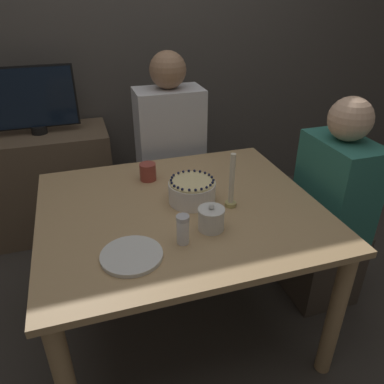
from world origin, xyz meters
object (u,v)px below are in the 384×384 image
Objects in this scene: candle at (232,186)px; person_woman_floral at (329,220)px; tv_monitor at (33,99)px; person_man_blue_shirt at (171,168)px; cake at (192,191)px; sugar_bowl at (211,219)px; sugar_shaker at (183,229)px.

candle is 0.68m from person_woman_floral.
tv_monitor is (-1.45, 1.15, 0.46)m from person_woman_floral.
candle is 0.20× the size of person_man_blue_shirt.
tv_monitor reaches higher than cake.
sugar_bowl is at bearing -135.45° from candle.
sugar_shaker is 0.10× the size of person_woman_floral.
person_man_blue_shirt reaches higher than candle.
person_man_blue_shirt is 1.01m from person_woman_floral.
person_man_blue_shirt is 0.96m from tv_monitor.
cake is at bearing -57.77° from tv_monitor.
sugar_shaker is 0.48× the size of candle.
cake is 1.77× the size of sugar_shaker.
person_woman_floral reaches higher than candle.
cake is 0.32m from sugar_shaker.
person_woman_floral reaches higher than sugar_shaker.
person_woman_floral is (0.75, -0.04, -0.27)m from cake.
person_man_blue_shirt is at bearing 83.66° from cake.
sugar_shaker is 1.52m from tv_monitor.
person_man_blue_shirt is (-0.08, 0.79, -0.26)m from candle.
sugar_bowl is at bearing 104.28° from person_woman_floral.
cake is 0.80m from person_woman_floral.
person_woman_floral is (0.60, 0.05, -0.32)m from candle.
tv_monitor is (-0.70, 1.34, 0.19)m from sugar_bowl.
person_man_blue_shirt is at bearing 78.29° from sugar_shaker.
candle is at bearing 35.33° from sugar_shaker.
person_woman_floral is (0.74, 0.19, -0.27)m from sugar_bowl.
person_man_blue_shirt is at bearing 85.69° from sugar_bowl.
cake is at bearing 66.23° from sugar_shaker.
sugar_bowl is 0.10× the size of person_woman_floral.
sugar_shaker is at bearing -144.67° from candle.
cake is 1.81× the size of sugar_bowl.
person_man_blue_shirt is (0.08, 0.70, -0.22)m from cake.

